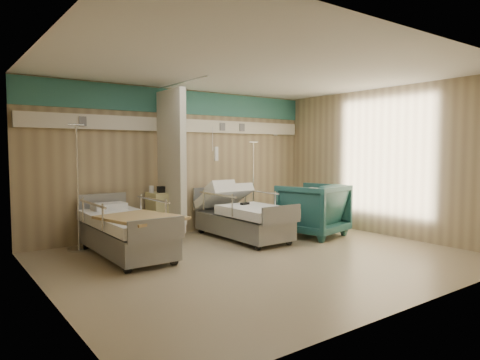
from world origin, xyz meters
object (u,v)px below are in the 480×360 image
object	(u,v)px
bedside_cabinet	(163,215)
iv_stand_left	(79,225)
bed_right	(242,222)
iv_stand_right	(253,211)
visitor_armchair	(313,210)
bed_left	(127,236)

from	to	relation	value
bedside_cabinet	iv_stand_left	xyz separation A→B (m)	(-1.53, -0.06, -0.01)
bedside_cabinet	bed_right	bearing A→B (deg)	-38.05
bed_right	iv_stand_right	size ratio (longest dim) A/B	1.20
iv_stand_right	iv_stand_left	size ratio (longest dim) A/B	0.88
visitor_armchair	iv_stand_left	xyz separation A→B (m)	(-3.90, 1.42, -0.08)
bed_left	iv_stand_right	xyz separation A→B (m)	(3.00, 0.72, 0.05)
iv_stand_right	bedside_cabinet	bearing A→B (deg)	174.60
bed_left	visitor_armchair	xyz separation A→B (m)	(3.42, -0.58, 0.18)
bedside_cabinet	iv_stand_right	xyz separation A→B (m)	(1.95, -0.18, -0.06)
bed_left	bed_right	bearing A→B (deg)	0.00
bedside_cabinet	visitor_armchair	bearing A→B (deg)	-31.91
bed_left	iv_stand_left	bearing A→B (deg)	119.73
bed_left	bedside_cabinet	bearing A→B (deg)	40.60
bed_left	visitor_armchair	world-z (taller)	visitor_armchair
bed_right	bedside_cabinet	world-z (taller)	bedside_cabinet
bedside_cabinet	iv_stand_right	bearing A→B (deg)	-5.40
visitor_armchair	iv_stand_left	world-z (taller)	iv_stand_left
bed_right	visitor_armchair	xyz separation A→B (m)	(1.22, -0.58, 0.18)
bed_left	bedside_cabinet	distance (m)	1.39
bed_right	iv_stand_right	bearing A→B (deg)	41.67
bed_right	bedside_cabinet	bearing A→B (deg)	141.95
iv_stand_right	iv_stand_left	world-z (taller)	iv_stand_left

